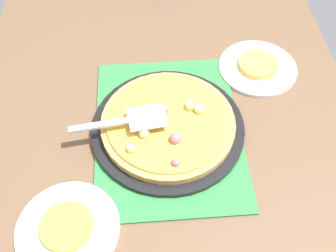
% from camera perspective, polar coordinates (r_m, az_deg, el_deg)
% --- Properties ---
extents(ground_plane, '(8.00, 8.00, 0.00)m').
position_cam_1_polar(ground_plane, '(1.65, -0.00, -16.12)').
color(ground_plane, '#4C4C51').
extents(dining_table, '(1.40, 1.00, 0.75)m').
position_cam_1_polar(dining_table, '(1.08, -0.00, -4.11)').
color(dining_table, brown).
rests_on(dining_table, ground_plane).
extents(placemat, '(0.48, 0.36, 0.01)m').
position_cam_1_polar(placemat, '(0.98, -0.00, -0.59)').
color(placemat, '#2D753D').
rests_on(placemat, dining_table).
extents(pizza_pan, '(0.38, 0.38, 0.01)m').
position_cam_1_polar(pizza_pan, '(0.97, -0.00, -0.25)').
color(pizza_pan, black).
rests_on(pizza_pan, placemat).
extents(pizza, '(0.33, 0.33, 0.05)m').
position_cam_1_polar(pizza, '(0.96, 0.01, 0.44)').
color(pizza, tan).
rests_on(pizza, pizza_pan).
extents(plate_near_left, '(0.22, 0.22, 0.01)m').
position_cam_1_polar(plate_near_left, '(0.88, -14.37, -14.32)').
color(plate_near_left, white).
rests_on(plate_near_left, dining_table).
extents(plate_far_right, '(0.22, 0.22, 0.01)m').
position_cam_1_polar(plate_far_right, '(1.15, 12.90, 8.26)').
color(plate_far_right, white).
rests_on(plate_far_right, dining_table).
extents(served_slice_left, '(0.11, 0.11, 0.02)m').
position_cam_1_polar(served_slice_left, '(0.87, -14.55, -13.99)').
color(served_slice_left, gold).
rests_on(served_slice_left, plate_near_left).
extents(served_slice_right, '(0.11, 0.11, 0.02)m').
position_cam_1_polar(served_slice_right, '(1.14, 13.02, 8.72)').
color(served_slice_right, '#EAB747').
rests_on(served_slice_right, plate_far_right).
extents(pizza_server, '(0.08, 0.23, 0.01)m').
position_cam_1_polar(pizza_server, '(0.92, -5.96, 0.79)').
color(pizza_server, silver).
rests_on(pizza_server, pizza).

